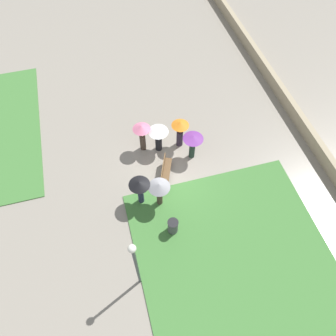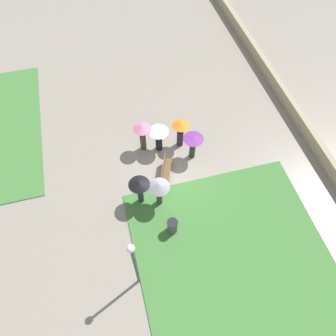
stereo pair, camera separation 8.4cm
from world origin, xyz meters
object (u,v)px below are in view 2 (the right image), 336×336
Objects in this scene: crowd_person_purple at (193,141)px; crowd_person_orange at (180,130)px; crowd_person_grey at (159,189)px; lamp_post at (134,261)px; crowd_person_black at (139,187)px; park_bench at (165,171)px; trash_bin at (172,227)px; crowd_person_pink at (142,132)px; crowd_person_white at (159,134)px.

crowd_person_purple is 1.10m from crowd_person_orange.
lamp_post is at bearing -76.23° from crowd_person_grey.
crowd_person_black is (-2.12, 3.40, 0.08)m from crowd_person_purple.
park_bench is 1.05× the size of crowd_person_purple.
lamp_post is 2.23× the size of crowd_person_orange.
crowd_person_pink reaches higher than trash_bin.
crowd_person_white is at bearing -6.63° from trash_bin.
lamp_post is 7.63m from crowd_person_purple.
trash_bin is 0.50× the size of crowd_person_black.
crowd_person_orange and crowd_person_black have the same top height.
crowd_person_white reaches higher than trash_bin.
crowd_person_purple is 1.02× the size of crowd_person_white.
crowd_person_orange is (1.01, 0.42, -0.06)m from crowd_person_purple.
crowd_person_orange reaches higher than crowd_person_white.
crowd_person_orange is at bearing -28.93° from lamp_post.
crowd_person_orange reaches higher than park_bench.
lamp_post is 7.72m from crowd_person_pink.
crowd_person_grey is at bearing 171.47° from crowd_person_pink.
lamp_post reaches higher than trash_bin.
crowd_person_white is (-0.26, -0.86, -0.11)m from crowd_person_pink.
crowd_person_orange reaches higher than crowd_person_purple.
park_bench is 3.23m from trash_bin.
crowd_person_purple is at bearing -28.79° from trash_bin.
crowd_person_purple is 0.95× the size of crowd_person_orange.
crowd_person_grey is 1.05× the size of crowd_person_white.
crowd_person_white is at bearing -116.01° from crowd_person_pink.
park_bench is at bearing 5.38° from crowd_person_orange.
crowd_person_white is (3.13, -1.73, -0.16)m from crowd_person_black.
trash_bin is at bearing 21.31° from crowd_person_orange.
crowd_person_black is at bearing 156.66° from crowd_person_pink.
lamp_post is 7.75m from crowd_person_white.
crowd_person_white is (1.95, -0.15, 0.82)m from park_bench.
trash_bin is 5.24m from crowd_person_white.
crowd_person_grey reaches higher than crowd_person_purple.
lamp_post is 2.35× the size of crowd_person_purple.
trash_bin reaches higher than park_bench.
lamp_post is at bearing 12.13° from crowd_person_orange.
crowd_person_black is (0.35, 0.90, 0.01)m from crowd_person_grey.
crowd_person_pink is (2.21, 0.71, 0.93)m from park_bench.
lamp_post reaches higher than crowd_person_grey.
crowd_person_orange is at bearing 0.49° from crowd_person_black.
crowd_person_black reaches higher than park_bench.
trash_bin is 5.53m from crowd_person_orange.
crowd_person_purple reaches higher than park_bench.
crowd_person_pink reaches higher than crowd_person_grey.
lamp_post is at bearing 176.24° from park_bench.
crowd_person_grey is at bearing -21.07° from crowd_person_purple.
park_bench is at bearing 106.74° from crowd_person_grey.
crowd_person_white is (1.01, 1.67, -0.07)m from crowd_person_purple.
lamp_post reaches higher than crowd_person_pink.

